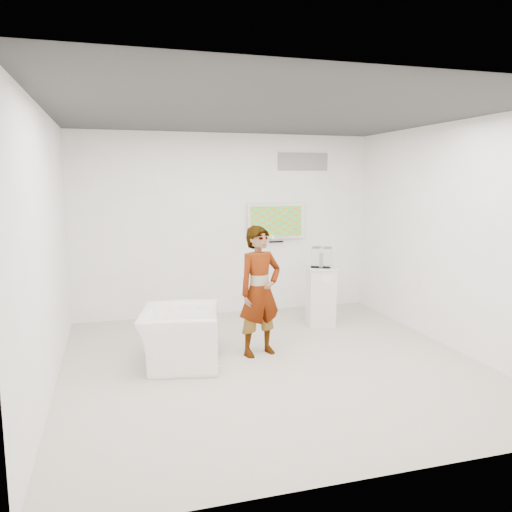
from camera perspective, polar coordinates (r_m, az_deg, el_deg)
The scene contains 10 objects.
room at distance 5.94m, azimuth 1.88°, elevation 1.52°, with size 5.01×5.01×3.00m.
tv at distance 8.51m, azimuth 2.25°, elevation 4.01°, with size 1.00×0.08×0.60m, color silver.
logo_decal at distance 8.70m, azimuth 5.39°, elevation 10.67°, with size 0.90×0.02×0.30m, color gray.
person at distance 6.38m, azimuth 0.44°, elevation -4.04°, with size 0.61×0.40×1.67m, color white.
armchair at distance 6.24m, azimuth -8.68°, elevation -9.12°, with size 1.05×0.92×0.68m, color white.
pedestal at distance 7.84m, azimuth 7.41°, elevation -4.54°, with size 0.44×0.44×0.92m, color silver.
floor_uplight at distance 8.30m, azimuth 6.52°, elevation -6.16°, with size 0.16×0.16×0.25m, color silver.
vitrine at distance 7.73m, azimuth 7.49°, elevation -0.14°, with size 0.30×0.30×0.30m, color silver.
console at distance 7.73m, azimuth 7.49°, elevation -0.44°, with size 0.05×0.16×0.22m, color silver.
wii_remote at distance 6.53m, azimuth 1.54°, elevation 2.21°, with size 0.04×0.16×0.04m, color silver.
Camera 1 is at (-1.82, -5.60, 2.23)m, focal length 35.00 mm.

